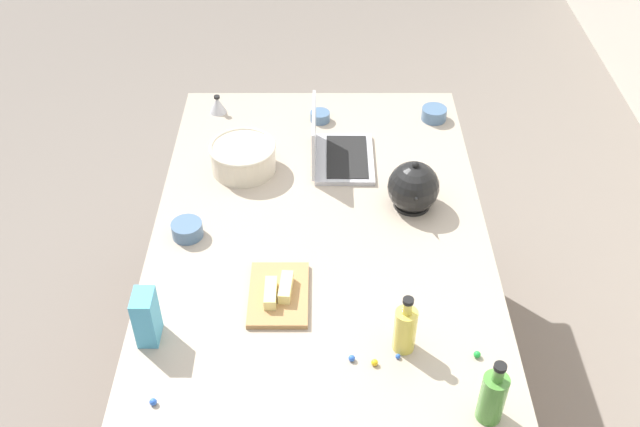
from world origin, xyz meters
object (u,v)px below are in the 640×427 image
at_px(butter_stick_left, 271,293).
at_px(butter_stick_right, 286,287).
at_px(laptop, 334,151).
at_px(mixing_bowl_large, 243,157).
at_px(kitchen_timer, 218,105).
at_px(candy_bag, 146,317).
at_px(kettle, 413,188).
at_px(ramekin_medium, 434,114).
at_px(bottle_oil, 405,329).
at_px(bottle_olive, 493,396).
at_px(cutting_board, 279,295).
at_px(ramekin_small, 319,116).
at_px(ramekin_wide, 187,230).

distance_m(butter_stick_left, butter_stick_right, 0.05).
xyz_separation_m(laptop, butter_stick_right, (0.69, -0.16, -0.01)).
height_order(mixing_bowl_large, butter_stick_right, mixing_bowl_large).
distance_m(kitchen_timer, candy_bag, 1.20).
relative_size(mixing_bowl_large, kettle, 1.16).
bearing_deg(mixing_bowl_large, ramekin_medium, 114.27).
relative_size(bottle_oil, candy_bag, 1.17).
xyz_separation_m(kitchen_timer, candy_bag, (1.20, -0.07, 0.05)).
xyz_separation_m(bottle_olive, kettle, (-0.86, -0.12, -0.01)).
xyz_separation_m(bottle_olive, butter_stick_left, (-0.41, -0.59, -0.05)).
height_order(cutting_board, ramekin_medium, ramekin_medium).
relative_size(laptop, cutting_board, 1.19).
height_order(bottle_oil, bottle_olive, bottle_olive).
bearing_deg(cutting_board, ramekin_small, 172.76).
bearing_deg(kitchen_timer, ramekin_medium, 86.57).
height_order(cutting_board, butter_stick_right, butter_stick_right).
bearing_deg(butter_stick_left, ramekin_medium, 148.56).
xyz_separation_m(laptop, kitchen_timer, (-0.34, -0.48, -0.01)).
distance_m(bottle_olive, kettle, 0.87).
distance_m(butter_stick_right, ramekin_small, 0.98).
xyz_separation_m(mixing_bowl_large, kitchen_timer, (-0.39, -0.14, -0.02)).
relative_size(ramekin_small, candy_bag, 0.47).
xyz_separation_m(kettle, ramekin_small, (-0.54, -0.33, -0.06)).
distance_m(bottle_oil, ramekin_wide, 0.83).
height_order(ramekin_small, ramekin_medium, ramekin_medium).
relative_size(butter_stick_left, butter_stick_right, 1.00).
relative_size(kitchen_timer, candy_bag, 0.45).
xyz_separation_m(mixing_bowl_large, ramekin_small, (-0.33, 0.28, -0.04)).
height_order(mixing_bowl_large, butter_stick_left, mixing_bowl_large).
bearing_deg(kettle, butter_stick_left, -46.00).
distance_m(bottle_olive, ramekin_wide, 1.13).
relative_size(laptop, mixing_bowl_large, 1.26).
xyz_separation_m(bottle_oil, kitchen_timer, (-1.23, -0.66, -0.04)).
height_order(kettle, cutting_board, kettle).
height_order(bottle_olive, candy_bag, bottle_olive).
xyz_separation_m(bottle_olive, butter_stick_right, (-0.43, -0.55, -0.05)).
bearing_deg(bottle_olive, mixing_bowl_large, -145.93).
relative_size(laptop, ramekin_wide, 2.98).
relative_size(ramekin_small, ramekin_medium, 0.78).
height_order(laptop, ramekin_wide, laptop).
distance_m(ramekin_small, kitchen_timer, 0.42).
height_order(butter_stick_left, ramekin_small, butter_stick_left).
bearing_deg(ramekin_small, mixing_bowl_large, -40.72).
xyz_separation_m(bottle_olive, kitchen_timer, (-1.46, -0.86, -0.05)).
bearing_deg(candy_bag, kitchen_timer, 176.65).
distance_m(laptop, butter_stick_right, 0.71).
xyz_separation_m(cutting_board, butter_stick_right, (-0.01, 0.02, 0.03)).
distance_m(laptop, candy_bag, 1.02).
height_order(laptop, kettle, laptop).
distance_m(bottle_olive, ramekin_small, 1.47).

